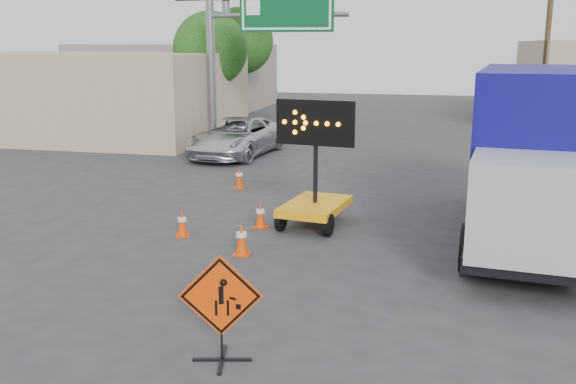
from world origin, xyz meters
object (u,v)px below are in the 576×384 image
at_px(construction_sign, 221,306).
at_px(pickup_truck, 236,137).
at_px(box_truck, 533,164).
at_px(arrow_board, 315,198).

distance_m(construction_sign, pickup_truck, 17.32).
relative_size(construction_sign, pickup_truck, 0.29).
height_order(construction_sign, box_truck, box_truck).
relative_size(arrow_board, pickup_truck, 0.57).
distance_m(arrow_board, pickup_truck, 10.60).
bearing_deg(pickup_truck, arrow_board, -55.70).
height_order(construction_sign, pickup_truck, construction_sign).
xyz_separation_m(arrow_board, box_truck, (5.03, 0.03, 1.07)).
bearing_deg(box_truck, arrow_board, -173.72).
bearing_deg(arrow_board, box_truck, 8.61).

